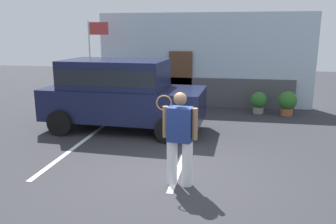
{
  "coord_description": "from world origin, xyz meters",
  "views": [
    {
      "loc": [
        1.02,
        -6.23,
        2.85
      ],
      "look_at": [
        -0.33,
        1.2,
        1.05
      ],
      "focal_mm": 36.42,
      "sensor_mm": 36.0,
      "label": 1
    }
  ],
  "objects_px": {
    "tennis_player_man": "(180,138)",
    "flag_pole": "(94,49)",
    "parked_suv": "(120,91)",
    "potted_plant_by_porch": "(259,101)",
    "potted_plant_secondary": "(287,102)"
  },
  "relations": [
    {
      "from": "potted_plant_by_porch",
      "to": "tennis_player_man",
      "type": "bearing_deg",
      "value": -107.0
    },
    {
      "from": "tennis_player_man",
      "to": "flag_pole",
      "type": "xyz_separation_m",
      "value": [
        -4.14,
        6.2,
        1.29
      ]
    },
    {
      "from": "parked_suv",
      "to": "potted_plant_by_porch",
      "type": "xyz_separation_m",
      "value": [
        4.16,
        2.81,
        -0.72
      ]
    },
    {
      "from": "tennis_player_man",
      "to": "flag_pole",
      "type": "distance_m",
      "value": 7.56
    },
    {
      "from": "parked_suv",
      "to": "tennis_player_man",
      "type": "xyz_separation_m",
      "value": [
        2.25,
        -3.42,
        -0.21
      ]
    },
    {
      "from": "parked_suv",
      "to": "flag_pole",
      "type": "height_order",
      "value": "flag_pole"
    },
    {
      "from": "tennis_player_man",
      "to": "flag_pole",
      "type": "bearing_deg",
      "value": -49.84
    },
    {
      "from": "potted_plant_by_porch",
      "to": "potted_plant_secondary",
      "type": "height_order",
      "value": "potted_plant_secondary"
    },
    {
      "from": "flag_pole",
      "to": "tennis_player_man",
      "type": "bearing_deg",
      "value": -56.23
    },
    {
      "from": "potted_plant_by_porch",
      "to": "flag_pole",
      "type": "height_order",
      "value": "flag_pole"
    },
    {
      "from": "potted_plant_by_porch",
      "to": "potted_plant_secondary",
      "type": "xyz_separation_m",
      "value": [
        0.95,
        -0.13,
        0.04
      ]
    },
    {
      "from": "tennis_player_man",
      "to": "potted_plant_by_porch",
      "type": "relative_size",
      "value": 2.33
    },
    {
      "from": "tennis_player_man",
      "to": "potted_plant_by_porch",
      "type": "bearing_deg",
      "value": -100.61
    },
    {
      "from": "tennis_player_man",
      "to": "parked_suv",
      "type": "bearing_deg",
      "value": -50.24
    },
    {
      "from": "parked_suv",
      "to": "potted_plant_secondary",
      "type": "xyz_separation_m",
      "value": [
        5.1,
        2.68,
        -0.68
      ]
    }
  ]
}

